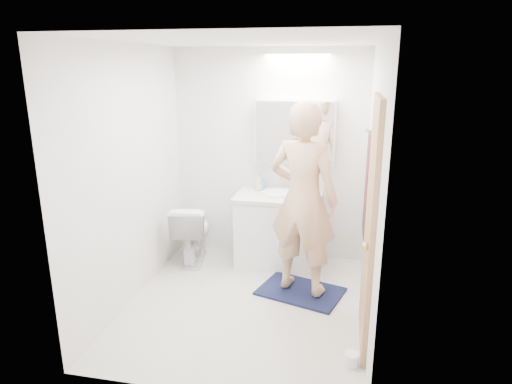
% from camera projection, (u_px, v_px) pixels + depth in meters
% --- Properties ---
extents(floor, '(2.50, 2.50, 0.00)m').
position_uv_depth(floor, '(246.00, 304.00, 4.30)').
color(floor, silver).
rests_on(floor, ground).
extents(ceiling, '(2.50, 2.50, 0.00)m').
position_uv_depth(ceiling, '(244.00, 40.00, 3.64)').
color(ceiling, white).
rests_on(ceiling, floor).
extents(wall_back, '(2.50, 0.00, 2.50)m').
position_uv_depth(wall_back, '(269.00, 156.00, 5.14)').
color(wall_back, white).
rests_on(wall_back, floor).
extents(wall_front, '(2.50, 0.00, 2.50)m').
position_uv_depth(wall_front, '(200.00, 233.00, 2.79)').
color(wall_front, white).
rests_on(wall_front, floor).
extents(wall_left, '(0.00, 2.50, 2.50)m').
position_uv_depth(wall_left, '(130.00, 177.00, 4.18)').
color(wall_left, white).
rests_on(wall_left, floor).
extents(wall_right, '(0.00, 2.50, 2.50)m').
position_uv_depth(wall_right, '(373.00, 190.00, 3.75)').
color(wall_right, white).
rests_on(wall_right, floor).
extents(vanity_cabinet, '(0.90, 0.55, 0.78)m').
position_uv_depth(vanity_cabinet, '(278.00, 231.00, 5.07)').
color(vanity_cabinet, white).
rests_on(vanity_cabinet, floor).
extents(countertop, '(0.95, 0.58, 0.04)m').
position_uv_depth(countertop, '(278.00, 197.00, 4.95)').
color(countertop, silver).
rests_on(countertop, vanity_cabinet).
extents(sink_basin, '(0.36, 0.36, 0.03)m').
position_uv_depth(sink_basin, '(279.00, 193.00, 4.97)').
color(sink_basin, white).
rests_on(sink_basin, countertop).
extents(faucet, '(0.02, 0.02, 0.16)m').
position_uv_depth(faucet, '(281.00, 183.00, 5.13)').
color(faucet, '#B4B4B9').
rests_on(faucet, countertop).
extents(medicine_cabinet, '(0.88, 0.14, 0.70)m').
position_uv_depth(medicine_cabinet, '(295.00, 131.00, 4.93)').
color(medicine_cabinet, white).
rests_on(medicine_cabinet, wall_back).
extents(mirror_panel, '(0.84, 0.01, 0.66)m').
position_uv_depth(mirror_panel, '(294.00, 132.00, 4.86)').
color(mirror_panel, silver).
rests_on(mirror_panel, medicine_cabinet).
extents(toilet, '(0.48, 0.73, 0.70)m').
position_uv_depth(toilet, '(192.00, 232.00, 5.16)').
color(toilet, white).
rests_on(toilet, floor).
extents(bath_rug, '(0.93, 0.76, 0.02)m').
position_uv_depth(bath_rug, '(300.00, 291.00, 4.51)').
color(bath_rug, '#121F39').
rests_on(bath_rug, floor).
extents(person, '(0.78, 0.63, 1.86)m').
position_uv_depth(person, '(303.00, 199.00, 4.24)').
color(person, tan).
rests_on(person, bath_rug).
extents(door, '(0.04, 0.80, 2.00)m').
position_uv_depth(door, '(370.00, 226.00, 3.48)').
color(door, '#A68453').
rests_on(door, wall_right).
extents(door_knob, '(0.06, 0.06, 0.06)m').
position_uv_depth(door_knob, '(366.00, 247.00, 3.22)').
color(door_knob, gold).
rests_on(door_knob, door).
extents(towel, '(0.02, 0.42, 1.00)m').
position_uv_depth(towel, '(367.00, 184.00, 4.30)').
color(towel, '#14253F').
rests_on(towel, wall_right).
extents(towel_hook, '(0.07, 0.02, 0.02)m').
position_uv_depth(towel_hook, '(369.00, 130.00, 4.16)').
color(towel_hook, silver).
rests_on(towel_hook, wall_right).
extents(soap_bottle_a, '(0.09, 0.09, 0.21)m').
position_uv_depth(soap_bottle_a, '(259.00, 182.00, 5.11)').
color(soap_bottle_a, '#CECA85').
rests_on(soap_bottle_a, countertop).
extents(soap_bottle_b, '(0.12, 0.12, 0.19)m').
position_uv_depth(soap_bottle_b, '(261.00, 182.00, 5.14)').
color(soap_bottle_b, '#5C9FC5').
rests_on(soap_bottle_b, countertop).
extents(toothbrush_cup, '(0.11, 0.11, 0.10)m').
position_uv_depth(toothbrush_cup, '(298.00, 188.00, 5.05)').
color(toothbrush_cup, '#4053C1').
rests_on(toothbrush_cup, countertop).
extents(toilet_paper_roll, '(0.11, 0.11, 0.10)m').
position_uv_depth(toilet_paper_roll, '(352.00, 359.00, 3.41)').
color(toilet_paper_roll, white).
rests_on(toilet_paper_roll, floor).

